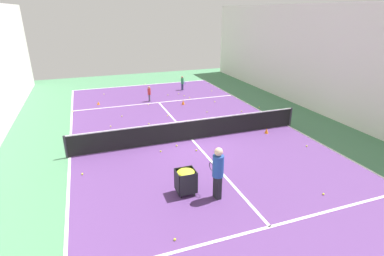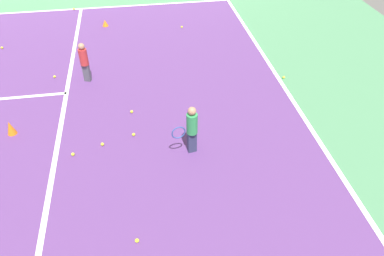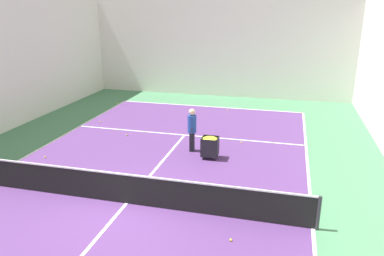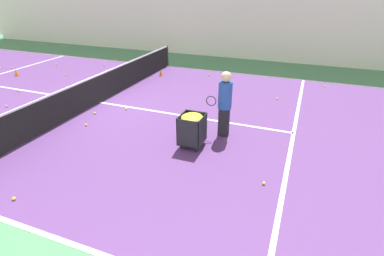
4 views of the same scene
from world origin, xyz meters
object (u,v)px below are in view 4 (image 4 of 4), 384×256
tennis_net (98,89)px  training_cone_1 (16,73)px  coach_at_net (225,100)px  ball_cart (192,124)px

tennis_net → training_cone_1: (-1.41, -5.64, -0.36)m
coach_at_net → ball_cart: 1.15m
ball_cart → coach_at_net: bearing=146.5°
coach_at_net → training_cone_1: (-2.25, -10.43, -0.89)m
training_cone_1 → coach_at_net: bearing=77.8°
ball_cart → training_cone_1: 10.34m
coach_at_net → training_cone_1: 10.71m
tennis_net → ball_cart: tennis_net is taller
tennis_net → coach_at_net: coach_at_net is taller
coach_at_net → ball_cart: (0.89, -0.59, -0.41)m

